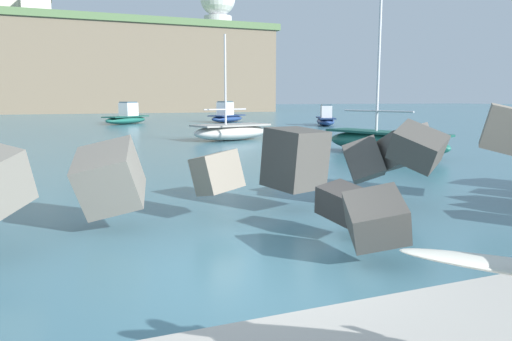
{
  "coord_description": "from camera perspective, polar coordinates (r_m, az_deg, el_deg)",
  "views": [
    {
      "loc": [
        -2.41,
        -6.09,
        2.46
      ],
      "look_at": [
        0.25,
        0.5,
        1.4
      ],
      "focal_mm": 33.76,
      "sensor_mm": 36.0,
      "label": 1
    }
  ],
  "objects": [
    {
      "name": "headland_bluff",
      "position": [
        104.14,
        -22.29,
        11.07
      ],
      "size": [
        78.7,
        37.21,
        16.52
      ],
      "color": "#756651",
      "rests_on": "ground"
    },
    {
      "name": "boat_mid_left",
      "position": [
        51.4,
        -3.49,
        6.47
      ],
      "size": [
        5.32,
        4.94,
        2.22
      ],
      "color": "navy",
      "rests_on": "ground"
    },
    {
      "name": "station_building_central",
      "position": [
        101.16,
        -24.51,
        17.02
      ],
      "size": [
        5.11,
        7.81,
        4.45
      ],
      "color": "silver",
      "rests_on": "headland_bluff"
    },
    {
      "name": "breakwater_jetty",
      "position": [
        8.13,
        -4.79,
        -1.05
      ],
      "size": [
        30.59,
        6.92,
        2.39
      ],
      "color": "#4C4944",
      "rests_on": "ground"
    },
    {
      "name": "boat_mid_right",
      "position": [
        45.59,
        8.25,
        6.06
      ],
      "size": [
        3.75,
        5.69,
        1.95
      ],
      "color": "navy",
      "rests_on": "ground"
    },
    {
      "name": "radar_dome",
      "position": [
        106.71,
        -4.56,
        19.12
      ],
      "size": [
        7.37,
        7.37,
        10.46
      ],
      "color": "silver",
      "rests_on": "headland_bluff"
    },
    {
      "name": "station_building_west",
      "position": [
        106.09,
        -27.61,
        16.58
      ],
      "size": [
        7.85,
        7.28,
        5.15
      ],
      "color": "beige",
      "rests_on": "headland_bluff"
    },
    {
      "name": "boat_mid_centre",
      "position": [
        22.19,
        14.98,
        3.35
      ],
      "size": [
        3.22,
        6.56,
        8.17
      ],
      "color": "#1E6656",
      "rests_on": "ground"
    },
    {
      "name": "boat_near_right",
      "position": [
        28.93,
        -2.99,
        4.65
      ],
      "size": [
        5.41,
        3.48,
        6.16
      ],
      "color": "beige",
      "rests_on": "ground"
    },
    {
      "name": "boat_near_centre",
      "position": [
        49.45,
        -15.08,
        6.11
      ],
      "size": [
        5.33,
        5.24,
        2.19
      ],
      "color": "#1E6656",
      "rests_on": "ground"
    },
    {
      "name": "ground_plane",
      "position": [
        7.0,
        -0.38,
        -12.1
      ],
      "size": [
        400.0,
        400.0,
        0.0
      ],
      "primitive_type": "plane",
      "color": "#42707F"
    }
  ]
}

